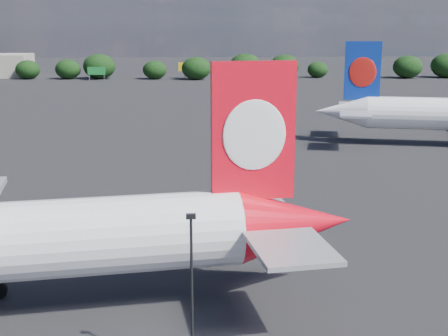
{
  "coord_description": "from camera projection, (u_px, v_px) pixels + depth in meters",
  "views": [
    {
      "loc": [
        13.22,
        -37.94,
        19.9
      ],
      "look_at": [
        16.0,
        12.0,
        8.0
      ],
      "focal_mm": 50.0,
      "sensor_mm": 36.0,
      "label": 1
    }
  ],
  "objects": [
    {
      "name": "highway_sign",
      "position": [
        96.0,
        71.0,
        210.0
      ],
      "size": [
        6.0,
        0.3,
        4.5
      ],
      "color": "#156C29",
      "rests_on": "ground"
    },
    {
      "name": "billboard_yellow",
      "position": [
        186.0,
        67.0,
        217.28
      ],
      "size": [
        5.0,
        0.3,
        5.5
      ],
      "color": "yellow",
      "rests_on": "ground"
    },
    {
      "name": "horizon_treeline",
      "position": [
        184.0,
        67.0,
        216.15
      ],
      "size": [
        205.46,
        15.92,
        8.56
      ],
      "color": "black",
      "rests_on": "ground"
    },
    {
      "name": "ground",
      "position": [
        107.0,
        149.0,
        99.02
      ],
      "size": [
        500.0,
        500.0,
        0.0
      ],
      "primitive_type": "plane",
      "color": "black",
      "rests_on": "ground"
    },
    {
      "name": "apron_lamp_post",
      "position": [
        192.0,
        283.0,
        35.25
      ],
      "size": [
        0.55,
        0.3,
        9.5
      ],
      "color": "black",
      "rests_on": "ground"
    }
  ]
}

